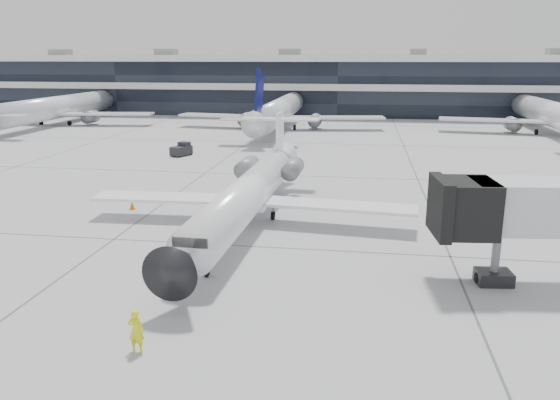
# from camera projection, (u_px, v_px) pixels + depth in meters

# --- Properties ---
(ground) EXTENTS (220.00, 220.00, 0.00)m
(ground) POSITION_uv_depth(u_px,v_px,m) (274.00, 248.00, 32.01)
(ground) COLOR #9B9B9E
(ground) RESTS_ON ground
(terminal) EXTENTS (170.00, 22.00, 10.00)m
(terminal) POSITION_uv_depth(u_px,v_px,m) (340.00, 87.00, 109.12)
(terminal) COLOR black
(terminal) RESTS_ON ground
(bg_jet_left) EXTENTS (32.00, 40.00, 9.60)m
(bg_jet_left) POSITION_uv_depth(u_px,v_px,m) (62.00, 124.00, 91.17)
(bg_jet_left) COLOR silver
(bg_jet_left) RESTS_ON ground
(bg_jet_center) EXTENTS (32.00, 40.00, 9.60)m
(bg_jet_center) POSITION_uv_depth(u_px,v_px,m) (280.00, 128.00, 85.76)
(bg_jet_center) COLOR silver
(bg_jet_center) RESTS_ON ground
(bg_jet_right) EXTENTS (32.00, 40.00, 9.60)m
(bg_jet_right) POSITION_uv_depth(u_px,v_px,m) (550.00, 133.00, 79.91)
(bg_jet_right) COLOR silver
(bg_jet_right) RESTS_ON ground
(regional_jet) EXTENTS (22.02, 27.42, 6.34)m
(regional_jet) POSITION_uv_depth(u_px,v_px,m) (250.00, 192.00, 36.24)
(regional_jet) COLOR white
(regional_jet) RESTS_ON ground
(ramp_worker) EXTENTS (0.66, 0.45, 1.74)m
(ramp_worker) POSITION_uv_depth(u_px,v_px,m) (136.00, 331.00, 20.51)
(ramp_worker) COLOR #F5F71A
(ramp_worker) RESTS_ON ground
(traffic_cone) EXTENTS (0.54, 0.54, 0.61)m
(traffic_cone) POSITION_uv_depth(u_px,v_px,m) (132.00, 206.00, 39.95)
(traffic_cone) COLOR orange
(traffic_cone) RESTS_ON ground
(far_tug) EXTENTS (2.25, 2.73, 1.51)m
(far_tug) POSITION_uv_depth(u_px,v_px,m) (182.00, 150.00, 61.63)
(far_tug) COLOR black
(far_tug) RESTS_ON ground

